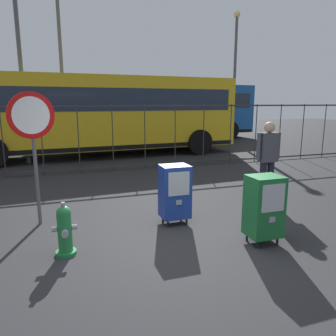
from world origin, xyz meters
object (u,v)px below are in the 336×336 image
Objects in this scene: fire_hydrant at (65,230)px; newspaper_box_secondary at (264,206)px; pedestrian at (268,157)px; newspaper_box_primary at (175,191)px; bus_far at (162,109)px; street_light_far_left at (16,16)px; street_light_near_left at (235,68)px; street_light_near_right at (60,39)px; bus_near at (100,112)px; stop_sign at (33,131)px.

fire_hydrant is 2.84m from newspaper_box_secondary.
newspaper_box_primary is at bearing -165.41° from pedestrian.
newspaper_box_secondary is at bearing -10.88° from fire_hydrant.
fire_hydrant is 0.07× the size of bus_far.
newspaper_box_primary is 0.12× the size of street_light_far_left.
newspaper_box_primary is at bearing 129.75° from newspaper_box_secondary.
street_light_near_left is at bearing 62.44° from newspaper_box_secondary.
pedestrian is at bearing 16.65° from fire_hydrant.
street_light_near_left is at bearing 4.43° from street_light_near_right.
bus_near is (-1.26, 8.91, 1.14)m from newspaper_box_secondary.
street_light_near_right is (-3.81, 8.90, 3.63)m from pedestrian.
newspaper_box_primary is 2.35m from pedestrian.
street_light_near_right reaches higher than pedestrian.
stop_sign is at bearing -133.85° from street_light_near_left.
newspaper_box_primary and newspaper_box_secondary have the same top height.
street_light_near_left is at bearing 18.25° from street_light_far_left.
street_light_far_left is at bearing -146.91° from bus_far.
pedestrian is 0.16× the size of bus_far.
pedestrian reaches higher than newspaper_box_secondary.
stop_sign is (-0.40, 1.32, 1.25)m from fire_hydrant.
street_light_far_left reaches higher than street_light_near_right.
bus_near is 1.64× the size of street_light_near_left.
newspaper_box_primary is 7.84m from bus_near.
bus_near is 0.99× the size of bus_far.
pedestrian is at bearing -51.11° from street_light_far_left.
bus_near is 1.28× the size of street_light_far_left.
street_light_near_left is (5.90, 11.31, 3.22)m from newspaper_box_secondary.
street_light_near_right is at bearing 113.18° from pedestrian.
bus_near reaches higher than stop_sign.
pedestrian is 7.64m from bus_near.
newspaper_box_primary is 0.46× the size of stop_sign.
newspaper_box_secondary is 0.10× the size of bus_far.
newspaper_box_primary is 0.10× the size of bus_near.
stop_sign is (-3.18, 1.86, 1.03)m from newspaper_box_secondary.
street_light_near_right is 2.87m from street_light_far_left.
pedestrian is at bearing -73.86° from bus_near.
pedestrian is 0.20× the size of street_light_far_left.
bus_far is (1.31, 11.50, 0.76)m from pedestrian.
stop_sign is (-2.21, 0.70, 1.03)m from newspaper_box_primary.
stop_sign is 7.31m from bus_near.
newspaper_box_secondary is (0.97, -1.16, 0.00)m from newspaper_box_primary.
street_light_near_right is 0.97× the size of street_light_far_left.
stop_sign is 0.21× the size of bus_far.
street_light_near_left is at bearing 64.20° from pedestrian.
fire_hydrant is 0.73× the size of newspaper_box_secondary.
street_light_far_left is (-6.43, -5.15, 3.01)m from bus_far.
newspaper_box_secondary is at bearing -50.25° from newspaper_box_primary.
stop_sign reaches higher than newspaper_box_primary.
newspaper_box_primary is 12.67m from street_light_near_left.
street_light_near_right reaches higher than bus_near.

